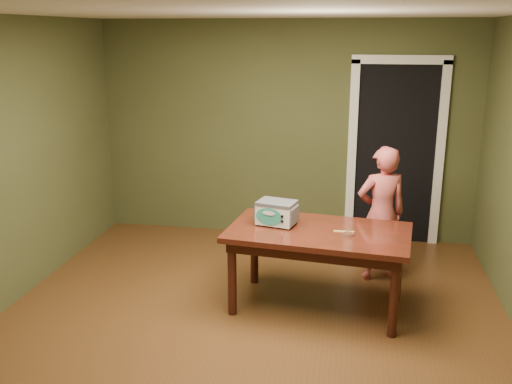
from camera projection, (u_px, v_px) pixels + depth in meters
The scene contains 8 objects.
floor at pixel (246, 332), 4.82m from camera, with size 5.00×5.00×0.00m, color #543418.
room_shell at pixel (245, 132), 4.36m from camera, with size 4.52×5.02×2.61m.
doorway at pixel (394, 150), 6.95m from camera, with size 1.10×0.66×2.25m.
dining_table at pixel (318, 240), 5.10m from camera, with size 1.69×1.07×0.75m.
toy_oven at pixel (277, 212), 5.18m from camera, with size 0.40×0.31×0.22m.
baking_pan at pixel (348, 234), 4.93m from camera, with size 0.10×0.10×0.02m.
spatula at pixel (344, 232), 5.01m from camera, with size 0.18×0.03×0.01m, color #DAC25F.
child at pixel (381, 214), 5.70m from camera, with size 0.50×0.33×1.38m, color #C45351.
Camera 1 is at (0.83, -4.24, 2.45)m, focal length 40.00 mm.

